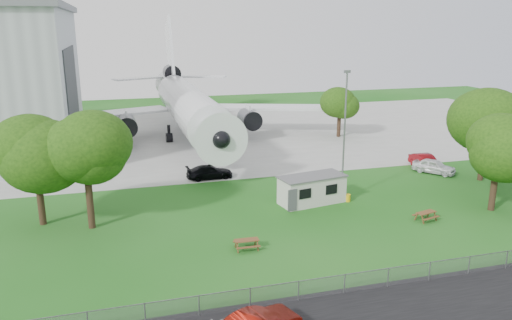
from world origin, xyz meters
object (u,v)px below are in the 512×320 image
object	(u,v)px
airliner	(187,103)
picnic_west	(247,249)
site_cabin	(312,189)
picnic_east	(425,220)

from	to	relation	value
airliner	picnic_west	bearing A→B (deg)	-91.81
airliner	site_cabin	distance (m)	30.80
site_cabin	picnic_west	size ratio (longest dim) A/B	3.86
site_cabin	picnic_west	world-z (taller)	site_cabin
site_cabin	picnic_west	distance (m)	11.61
picnic_west	site_cabin	bearing A→B (deg)	45.36
picnic_west	picnic_east	size ratio (longest dim) A/B	1.00
picnic_east	airliner	bearing A→B (deg)	98.14
picnic_west	picnic_east	distance (m)	16.06
airliner	picnic_east	xyz separation A→B (m)	(14.82, -36.37, -5.27)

